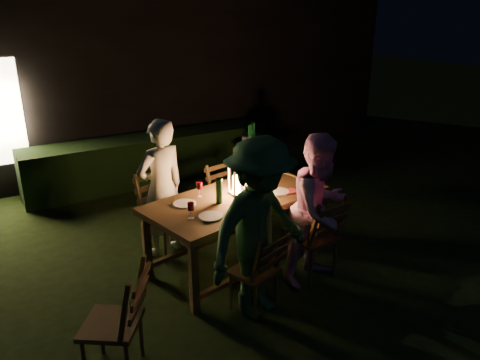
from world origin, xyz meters
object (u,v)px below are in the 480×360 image
dining_table (236,204)px  chair_end (305,212)px  person_opp_left (260,230)px  ice_bucket (252,142)px  chair_near_left (255,284)px  bottle_table (219,191)px  person_opp_right (320,210)px  chair_spare (115,340)px  chair_far_left (166,229)px  person_house_side (162,188)px  chair_far_right (228,209)px  lantern (237,181)px  side_table (251,155)px  bottle_bucket_a (250,140)px  bottle_bucket_b (253,138)px  chair_near_right (313,251)px

dining_table → chair_end: size_ratio=2.32×
person_opp_left → ice_bucket: size_ratio=5.97×
chair_near_left → chair_end: bearing=17.8°
bottle_table → person_opp_left: bearing=-91.8°
person_opp_right → person_opp_left: person_opp_left is taller
chair_spare → chair_far_left: bearing=1.3°
chair_end → person_house_side: 1.95m
chair_end → chair_far_right: bearing=-137.0°
person_opp_right → lantern: 0.97m
side_table → bottle_bucket_a: bearing=-141.3°
bottle_table → side_table: 2.34m
chair_spare → side_table: chair_spare is taller
chair_spare → ice_bucket: bearing=-12.5°
chair_far_left → bottle_bucket_b: (1.92, 1.09, 0.62)m
lantern → dining_table: bearing=-123.1°
person_house_side → ice_bucket: bearing=-163.9°
chair_spare → bottle_bucket_b: bearing=-12.6°
lantern → side_table: bearing=53.3°
chair_end → side_table: chair_end is taller
chair_near_left → chair_far_right: chair_far_right is taller
lantern → bottle_bucket_b: bearing=52.9°
lantern → ice_bucket: bearing=53.3°
chair_near_right → chair_far_left: (-1.20, 1.32, 0.01)m
dining_table → side_table: 2.13m
chair_end → bottle_bucket_a: bottle_bucket_a is taller
lantern → bottle_bucket_a: (1.18, 1.61, -0.07)m
chair_near_right → side_table: size_ratio=1.33×
chair_far_left → lantern: size_ratio=3.03×
chair_near_right → ice_bucket: (0.67, 2.37, 0.58)m
chair_far_left → chair_far_right: (0.98, 0.20, -0.04)m
bottle_table → side_table: bottle_table is taller
chair_near_left → bottle_bucket_b: 3.12m
bottle_table → bottle_bucket_a: bottle_table is taller
person_opp_left → side_table: bearing=47.5°
chair_near_left → person_house_side: bearing=83.3°
chair_near_right → lantern: bearing=121.3°
chair_end → bottle_bucket_b: (0.11, 1.50, 0.65)m
bottle_bucket_a → bottle_bucket_b: bearing=38.7°
chair_near_left → chair_near_right: chair_near_right is taller
chair_spare → person_house_side: (1.11, 1.70, 0.53)m
chair_near_left → chair_far_right: size_ratio=0.99×
chair_near_left → bottle_table: bottle_table is taller
person_house_side → bottle_bucket_b: size_ratio=5.23×
dining_table → person_opp_right: person_opp_right is taller
dining_table → chair_spare: (-1.72, -0.99, -0.46)m
dining_table → chair_far_right: (0.38, 0.87, -0.49)m
chair_near_left → ice_bucket: bearing=40.1°
dining_table → lantern: lantern is taller
chair_near_left → bottle_bucket_b: bottle_bucket_b is taller
person_house_side → lantern: 0.93m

